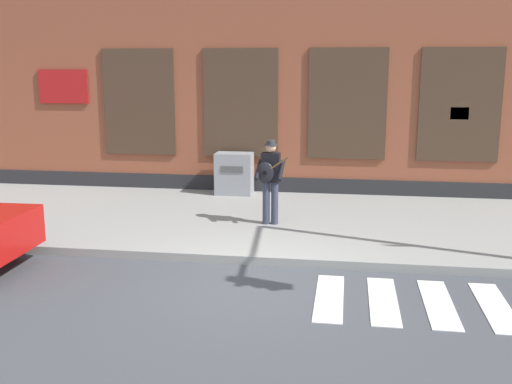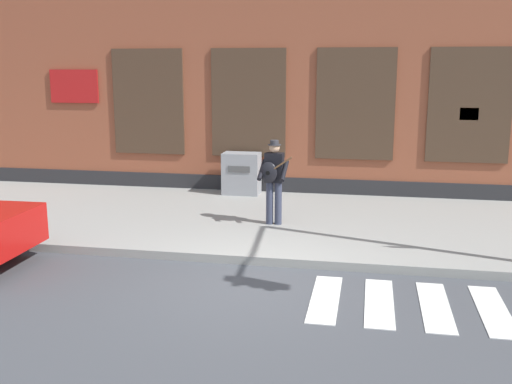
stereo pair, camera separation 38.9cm
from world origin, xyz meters
name	(u,v)px [view 2 (the right image)]	position (x,y,z in m)	size (l,w,h in m)	color
ground_plane	(251,285)	(0.00, 0.00, 0.00)	(160.00, 160.00, 0.00)	#424449
sidewalk	(284,222)	(0.00, 3.72, 0.08)	(28.00, 5.60, 0.16)	gray
building_backdrop	(310,53)	(0.00, 8.52, 3.80)	(28.00, 4.06, 7.62)	brown
crosswalk	(493,310)	(3.60, -0.37, 0.01)	(5.20, 1.90, 0.01)	silver
busker	(273,177)	(-0.17, 3.19, 1.17)	(0.71, 0.55, 1.78)	#33384C
utility_box	(242,173)	(-1.47, 6.07, 0.70)	(0.95, 0.61, 1.08)	gray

